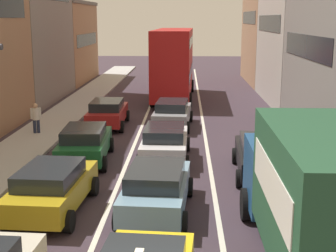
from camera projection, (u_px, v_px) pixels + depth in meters
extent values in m
cube|color=#B4B4B4|center=(57.00, 121.00, 27.96)|extent=(2.60, 64.00, 0.14)
cube|color=silver|center=(143.00, 123.00, 27.79)|extent=(0.16, 60.00, 0.01)
cube|color=silver|center=(203.00, 123.00, 27.67)|extent=(0.16, 60.00, 0.01)
cube|color=gray|center=(5.00, 3.00, 33.98)|extent=(7.00, 10.90, 13.80)
cube|color=#9E7556|center=(50.00, 43.00, 45.44)|extent=(7.00, 10.90, 7.08)
cube|color=black|center=(87.00, 40.00, 45.24)|extent=(0.02, 8.80, 1.10)
cube|color=#66605B|center=(48.00, 3.00, 44.64)|extent=(7.20, 10.90, 0.30)
cube|color=#9E7556|center=(287.00, 24.00, 44.27)|extent=(7.00, 10.90, 10.70)
cube|color=black|center=(249.00, 18.00, 44.28)|extent=(0.02, 8.80, 1.10)
cube|color=#B2ADA3|center=(319.00, 31.00, 33.61)|extent=(7.00, 10.90, 9.98)
cube|color=black|center=(268.00, 23.00, 33.63)|extent=(0.02, 8.80, 1.10)
cube|color=black|center=(306.00, 46.00, 23.11)|extent=(0.02, 8.80, 1.10)
cube|color=navy|center=(290.00, 175.00, 14.01)|extent=(2.41, 2.41, 1.90)
cube|color=black|center=(283.00, 151.00, 15.11)|extent=(2.02, 0.04, 0.70)
cube|color=#234C33|center=(328.00, 197.00, 10.18)|extent=(2.43, 5.45, 2.80)
cube|color=white|center=(270.00, 184.00, 10.17)|extent=(0.05, 4.48, 0.90)
cylinder|color=black|center=(246.00, 204.00, 14.34)|extent=(0.31, 0.96, 0.96)
cylinder|color=black|center=(329.00, 206.00, 14.24)|extent=(0.31, 0.96, 0.96)
cube|color=#759EB7|center=(157.00, 191.00, 14.88)|extent=(2.07, 4.41, 0.70)
cube|color=#1E2328|center=(156.00, 176.00, 14.57)|extent=(1.73, 2.50, 0.52)
cylinder|color=black|center=(135.00, 185.00, 16.47)|extent=(0.26, 0.65, 0.64)
cylinder|color=black|center=(189.00, 187.00, 16.29)|extent=(0.26, 0.65, 0.64)
cylinder|color=black|center=(118.00, 220.00, 13.63)|extent=(0.26, 0.65, 0.64)
cylinder|color=black|center=(183.00, 223.00, 13.45)|extent=(0.26, 0.65, 0.64)
cube|color=#B29319|center=(53.00, 190.00, 14.95)|extent=(2.03, 4.39, 0.70)
cube|color=#1E2328|center=(50.00, 175.00, 14.64)|extent=(1.71, 2.49, 0.52)
cylinder|color=black|center=(41.00, 184.00, 16.53)|extent=(0.25, 0.65, 0.64)
cylinder|color=black|center=(94.00, 186.00, 16.37)|extent=(0.25, 0.65, 0.64)
cylinder|color=black|center=(5.00, 219.00, 13.69)|extent=(0.25, 0.65, 0.64)
cylinder|color=black|center=(69.00, 221.00, 13.52)|extent=(0.25, 0.65, 0.64)
cube|color=silver|center=(165.00, 145.00, 20.36)|extent=(1.88, 4.33, 0.70)
cube|color=#1E2328|center=(165.00, 133.00, 20.04)|extent=(1.63, 2.44, 0.52)
cylinder|color=black|center=(147.00, 144.00, 21.91)|extent=(0.23, 0.64, 0.64)
cylinder|color=black|center=(187.00, 144.00, 21.81)|extent=(0.23, 0.64, 0.64)
cylinder|color=black|center=(139.00, 162.00, 19.06)|extent=(0.23, 0.64, 0.64)
cylinder|color=black|center=(186.00, 163.00, 18.96)|extent=(0.23, 0.64, 0.64)
cube|color=#19592D|center=(85.00, 146.00, 20.21)|extent=(2.04, 4.39, 0.70)
cube|color=#1E2328|center=(84.00, 134.00, 19.90)|extent=(1.72, 2.49, 0.52)
cylinder|color=black|center=(70.00, 145.00, 21.70)|extent=(0.26, 0.65, 0.64)
cylinder|color=black|center=(111.00, 145.00, 21.73)|extent=(0.26, 0.65, 0.64)
cylinder|color=black|center=(56.00, 164.00, 18.85)|extent=(0.26, 0.65, 0.64)
cylinder|color=black|center=(104.00, 164.00, 18.88)|extent=(0.26, 0.65, 0.64)
cube|color=gray|center=(172.00, 115.00, 26.55)|extent=(2.08, 4.41, 0.70)
cube|color=#1E2328|center=(172.00, 106.00, 26.24)|extent=(1.74, 2.51, 0.52)
cylinder|color=black|center=(159.00, 116.00, 28.14)|extent=(0.26, 0.65, 0.64)
cylinder|color=black|center=(191.00, 116.00, 27.96)|extent=(0.26, 0.65, 0.64)
cylinder|color=black|center=(152.00, 127.00, 25.30)|extent=(0.26, 0.65, 0.64)
cylinder|color=black|center=(188.00, 128.00, 25.12)|extent=(0.26, 0.65, 0.64)
cube|color=#A51E1E|center=(108.00, 115.00, 26.69)|extent=(1.87, 4.33, 0.70)
cube|color=#1E2328|center=(107.00, 105.00, 26.37)|extent=(1.62, 2.43, 0.52)
cylinder|color=black|center=(96.00, 116.00, 28.21)|extent=(0.23, 0.64, 0.64)
cylinder|color=black|center=(127.00, 116.00, 28.17)|extent=(0.23, 0.64, 0.64)
cylinder|color=black|center=(86.00, 127.00, 25.36)|extent=(0.23, 0.64, 0.64)
cylinder|color=black|center=(121.00, 127.00, 25.32)|extent=(0.23, 0.64, 0.64)
cube|color=black|center=(262.00, 158.00, 18.42)|extent=(2.00, 4.38, 0.70)
cube|color=#1E2328|center=(263.00, 145.00, 18.10)|extent=(1.69, 2.48, 0.52)
cylinder|color=black|center=(235.00, 156.00, 19.99)|extent=(0.25, 0.65, 0.64)
cylinder|color=black|center=(280.00, 157.00, 19.84)|extent=(0.25, 0.65, 0.64)
cylinder|color=black|center=(239.00, 179.00, 17.14)|extent=(0.25, 0.65, 0.64)
cylinder|color=black|center=(292.00, 180.00, 17.00)|extent=(0.25, 0.65, 0.64)
cube|color=#B21919|center=(174.00, 76.00, 35.39)|extent=(2.84, 10.58, 2.40)
cube|color=black|center=(174.00, 71.00, 35.32)|extent=(2.85, 9.95, 0.70)
cube|color=#B21919|center=(174.00, 45.00, 34.90)|extent=(2.84, 10.58, 2.16)
cube|color=black|center=(174.00, 41.00, 34.85)|extent=(2.85, 9.95, 0.64)
cylinder|color=black|center=(161.00, 86.00, 39.42)|extent=(0.33, 1.01, 1.00)
cylinder|color=black|center=(192.00, 86.00, 39.25)|extent=(0.33, 1.01, 1.00)
cylinder|color=black|center=(152.00, 100.00, 32.67)|extent=(0.33, 1.01, 1.00)
cylinder|color=black|center=(190.00, 100.00, 32.50)|extent=(0.33, 1.01, 1.00)
cylinder|color=#262D47|center=(38.00, 127.00, 24.73)|extent=(0.16, 0.16, 0.82)
cylinder|color=#262D47|center=(35.00, 128.00, 24.67)|extent=(0.16, 0.16, 0.82)
cylinder|color=silver|center=(36.00, 114.00, 24.54)|extent=(0.34, 0.34, 0.60)
sphere|color=tan|center=(35.00, 106.00, 24.45)|extent=(0.24, 0.24, 0.24)
cylinder|color=silver|center=(40.00, 113.00, 24.61)|extent=(0.10, 0.10, 0.55)
cylinder|color=silver|center=(31.00, 114.00, 24.46)|extent=(0.10, 0.10, 0.55)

